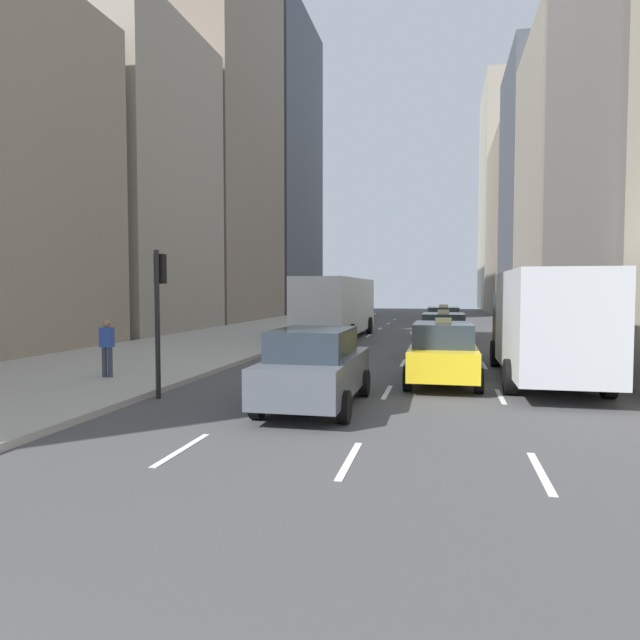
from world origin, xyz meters
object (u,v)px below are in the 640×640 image
at_px(box_truck, 544,323).
at_px(pedestrian_far_walking, 107,345).
at_px(taxi_third, 443,323).
at_px(city_bus, 338,305).
at_px(traffic_light_pole, 159,299).
at_px(sedan_black_near, 315,367).
at_px(taxi_lead, 443,353).
at_px(taxi_second, 443,335).

xyz_separation_m(box_truck, pedestrian_far_walking, (-12.17, -2.59, -0.64)).
bearing_deg(taxi_third, box_truck, -78.38).
relative_size(city_bus, traffic_light_pole, 3.23).
bearing_deg(sedan_black_near, city_bus, 98.88).
relative_size(box_truck, pedestrian_far_walking, 5.09).
bearing_deg(taxi_lead, city_bus, 111.60).
bearing_deg(taxi_second, box_truck, -63.37).
bearing_deg(city_bus, pedestrian_far_walking, -103.31).
relative_size(taxi_third, city_bus, 0.38).
height_order(sedan_black_near, city_bus, city_bus).
bearing_deg(taxi_third, traffic_light_pole, -110.51).
height_order(pedestrian_far_walking, traffic_light_pole, traffic_light_pole).
height_order(taxi_second, box_truck, box_truck).
bearing_deg(sedan_black_near, pedestrian_far_walking, 162.09).
height_order(taxi_lead, traffic_light_pole, traffic_light_pole).
bearing_deg(taxi_second, sedan_black_near, -105.21).
distance_m(taxi_second, pedestrian_far_walking, 12.44).
bearing_deg(taxi_third, sedan_black_near, -98.69).
relative_size(pedestrian_far_walking, traffic_light_pole, 0.46).
bearing_deg(sedan_black_near, box_truck, 40.11).
distance_m(city_bus, traffic_light_pole, 17.77).
bearing_deg(sedan_black_near, taxi_lead, 53.80).
bearing_deg(city_bus, taxi_second, -53.91).
bearing_deg(taxi_third, taxi_lead, -90.00).
xyz_separation_m(taxi_third, box_truck, (2.80, -13.61, 0.83)).
relative_size(sedan_black_near, box_truck, 0.56).
relative_size(taxi_lead, city_bus, 0.38).
relative_size(city_bus, pedestrian_far_walking, 7.04).
xyz_separation_m(taxi_lead, taxi_third, (0.00, 14.50, 0.00)).
distance_m(taxi_third, sedan_black_near, 18.54).
distance_m(pedestrian_far_walking, traffic_light_pole, 3.47).
height_order(box_truck, traffic_light_pole, traffic_light_pole).
distance_m(taxi_lead, traffic_light_pole, 7.78).
xyz_separation_m(sedan_black_near, traffic_light_pole, (-3.95, 0.28, 1.50)).
xyz_separation_m(sedan_black_near, pedestrian_far_walking, (-6.57, 2.12, 0.16)).
height_order(taxi_second, taxi_third, same).
height_order(taxi_third, pedestrian_far_walking, taxi_third).
height_order(taxi_second, traffic_light_pole, traffic_light_pole).
xyz_separation_m(city_bus, pedestrian_far_walking, (-3.76, -15.88, -0.72)).
relative_size(taxi_lead, pedestrian_far_walking, 2.67).
xyz_separation_m(city_bus, box_truck, (8.41, -13.29, -0.08)).
bearing_deg(city_bus, box_truck, -57.66).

